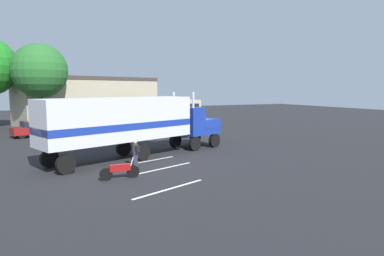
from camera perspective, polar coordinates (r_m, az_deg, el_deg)
The scene contains 11 objects.
ground_plane at distance 27.51m, azimuth 0.08°, elevation -3.28°, with size 120.00×120.00×0.00m, color #232326.
lane_stripe_near at distance 22.50m, azimuth -7.54°, elevation -5.57°, with size 4.40×0.16×0.01m, color silver.
lane_stripe_mid at distance 20.43m, azimuth -4.80°, elevation -6.78°, with size 4.40×0.16×0.01m, color silver.
lane_stripe_far at distance 16.36m, azimuth -3.78°, elevation -10.20°, with size 4.40×0.16×0.01m, color silver.
semi_truck at distance 23.44m, azimuth -9.84°, elevation 1.12°, with size 14.16×7.13×4.50m.
person_bystander at distance 20.91m, azimuth -9.49°, elevation -4.05°, with size 0.40×0.48×1.63m.
parked_bus at distance 39.06m, azimuth -5.94°, elevation 2.68°, with size 11.29×4.77×3.40m.
parked_car at distance 37.04m, azimuth -24.90°, elevation -0.08°, with size 4.72×2.93×1.57m.
motorcycle at distance 18.32m, azimuth -12.02°, elevation -6.94°, with size 2.11×0.25×1.12m.
tree_left at distance 42.93m, azimuth -24.27°, elevation 8.77°, with size 6.21×6.21×9.89m.
building_backdrop at distance 49.69m, azimuth -16.72°, elevation 4.83°, with size 20.24×12.18×6.39m.
Camera 1 is at (-11.71, -24.44, 4.74)m, focal length 31.66 mm.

